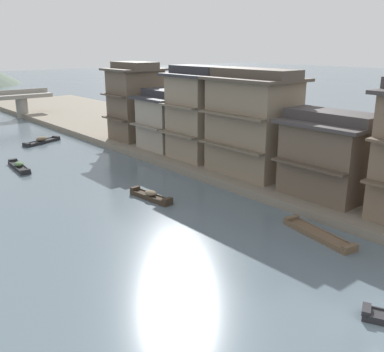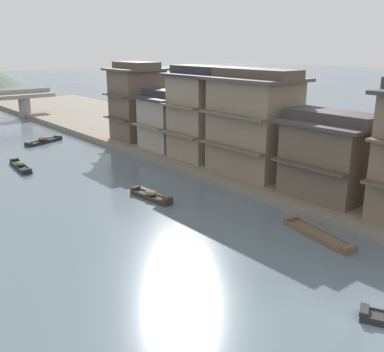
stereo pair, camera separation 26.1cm
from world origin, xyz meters
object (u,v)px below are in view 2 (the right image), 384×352
at_px(boat_moored_second, 44,141).
at_px(house_waterfront_tall, 253,123).
at_px(boat_midriver_drifting, 151,196).
at_px(house_waterfront_narrow, 199,113).
at_px(house_waterfront_end, 137,101).
at_px(boat_moored_third, 21,166).
at_px(house_waterfront_far, 171,119).
at_px(house_waterfront_second, 330,155).
at_px(boat_moored_far, 318,235).

height_order(boat_moored_second, house_waterfront_tall, house_waterfront_tall).
relative_size(boat_midriver_drifting, house_waterfront_narrow, 0.48).
bearing_deg(boat_midriver_drifting, house_waterfront_tall, -8.11).
bearing_deg(house_waterfront_end, boat_moored_second, 138.53).
bearing_deg(house_waterfront_tall, boat_moored_second, 107.60).
bearing_deg(boat_moored_third, house_waterfront_tall, -48.86).
bearing_deg(boat_moored_third, boat_moored_second, 58.24).
bearing_deg(boat_midriver_drifting, house_waterfront_far, 47.51).
distance_m(house_waterfront_far, house_waterfront_end, 6.40).
bearing_deg(house_waterfront_end, house_waterfront_narrow, -92.00).
relative_size(house_waterfront_narrow, house_waterfront_far, 1.34).
relative_size(boat_moored_second, boat_moored_third, 1.00).
bearing_deg(boat_midriver_drifting, boat_moored_second, 87.10).
height_order(boat_moored_second, boat_midriver_drifting, boat_moored_second).
height_order(boat_midriver_drifting, house_waterfront_tall, house_waterfront_tall).
bearing_deg(house_waterfront_second, house_waterfront_end, 89.35).
relative_size(boat_moored_second, house_waterfront_tall, 0.57).
height_order(house_waterfront_narrow, house_waterfront_end, same).
bearing_deg(boat_moored_far, house_waterfront_second, 30.19).
bearing_deg(house_waterfront_tall, house_waterfront_end, 89.04).
relative_size(boat_moored_far, boat_midriver_drifting, 1.26).
bearing_deg(house_waterfront_second, house_waterfront_far, 88.82).
height_order(house_waterfront_tall, house_waterfront_end, same).
bearing_deg(house_waterfront_far, boat_moored_second, 122.10).
bearing_deg(house_waterfront_end, house_waterfront_second, -90.65).
xyz_separation_m(boat_midriver_drifting, house_waterfront_end, (9.81, 17.10, 4.73)).
distance_m(house_waterfront_narrow, house_waterfront_far, 5.49).
height_order(boat_moored_second, boat_moored_third, boat_moored_second).
bearing_deg(house_waterfront_tall, house_waterfront_far, 88.01).
relative_size(boat_moored_second, house_waterfront_second, 0.74).
relative_size(boat_moored_third, house_waterfront_second, 0.74).
distance_m(boat_moored_second, boat_moored_third, 11.41).
bearing_deg(house_waterfront_second, boat_moored_second, 103.83).
bearing_deg(house_waterfront_narrow, boat_midriver_drifting, -149.57).
distance_m(boat_moored_second, house_waterfront_narrow, 21.33).
height_order(boat_moored_far, house_waterfront_narrow, house_waterfront_narrow).
height_order(house_waterfront_second, house_waterfront_end, house_waterfront_end).
xyz_separation_m(boat_moored_far, boat_midriver_drifting, (-4.04, 12.10, 0.11)).
xyz_separation_m(boat_moored_second, boat_midriver_drifting, (-1.25, -24.66, -0.02)).
bearing_deg(house_waterfront_far, boat_moored_far, -104.38).
bearing_deg(boat_midriver_drifting, boat_moored_third, 107.63).
bearing_deg(house_waterfront_second, house_waterfront_tall, 90.12).
bearing_deg(house_waterfront_second, boat_moored_third, 120.86).
height_order(boat_midriver_drifting, house_waterfront_end, house_waterfront_end).
relative_size(boat_midriver_drifting, house_waterfront_end, 0.48).
height_order(house_waterfront_second, house_waterfront_far, same).
bearing_deg(boat_moored_second, boat_moored_far, -85.66).
bearing_deg(house_waterfront_tall, house_waterfront_narrow, 90.78).
distance_m(boat_moored_third, house_waterfront_end, 15.47).
distance_m(house_waterfront_narrow, house_waterfront_end, 11.58).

